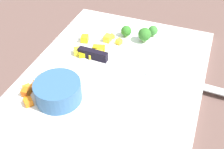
% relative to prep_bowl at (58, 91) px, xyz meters
% --- Properties ---
extents(ground_plane, '(4.00, 4.00, 0.00)m').
position_rel_prep_bowl_xyz_m(ground_plane, '(0.10, -0.08, -0.03)').
color(ground_plane, brown).
extents(cutting_board, '(0.53, 0.39, 0.01)m').
position_rel_prep_bowl_xyz_m(cutting_board, '(0.10, -0.08, -0.03)').
color(cutting_board, white).
rests_on(cutting_board, ground_plane).
extents(prep_bowl, '(0.09, 0.09, 0.04)m').
position_rel_prep_bowl_xyz_m(prep_bowl, '(0.00, 0.00, 0.00)').
color(prep_bowl, '#335D8D').
rests_on(prep_bowl, cutting_board).
extents(chef_knife, '(0.03, 0.37, 0.02)m').
position_rel_prep_bowl_xyz_m(chef_knife, '(0.14, -0.09, -0.01)').
color(chef_knife, silver).
rests_on(chef_knife, cutting_board).
extents(carrot_dice_0, '(0.02, 0.02, 0.01)m').
position_rel_prep_bowl_xyz_m(carrot_dice_0, '(-0.04, 0.05, -0.01)').
color(carrot_dice_0, orange).
rests_on(carrot_dice_0, cutting_board).
extents(carrot_dice_1, '(0.02, 0.02, 0.01)m').
position_rel_prep_bowl_xyz_m(carrot_dice_1, '(0.04, 0.07, -0.02)').
color(carrot_dice_1, orange).
rests_on(carrot_dice_1, cutting_board).
extents(carrot_dice_2, '(0.02, 0.02, 0.02)m').
position_rel_prep_bowl_xyz_m(carrot_dice_2, '(-0.02, 0.07, -0.01)').
color(carrot_dice_2, orange).
rests_on(carrot_dice_2, cutting_board).
extents(carrot_dice_3, '(0.02, 0.02, 0.01)m').
position_rel_prep_bowl_xyz_m(carrot_dice_3, '(0.06, 0.03, -0.01)').
color(carrot_dice_3, orange).
rests_on(carrot_dice_3, cutting_board).
extents(carrot_dice_4, '(0.01, 0.01, 0.01)m').
position_rel_prep_bowl_xyz_m(carrot_dice_4, '(-0.03, 0.06, -0.02)').
color(carrot_dice_4, orange).
rests_on(carrot_dice_4, cutting_board).
extents(carrot_dice_5, '(0.02, 0.02, 0.01)m').
position_rel_prep_bowl_xyz_m(carrot_dice_5, '(0.06, 0.01, -0.01)').
color(carrot_dice_5, orange).
rests_on(carrot_dice_5, cutting_board).
extents(carrot_dice_6, '(0.02, 0.02, 0.01)m').
position_rel_prep_bowl_xyz_m(carrot_dice_6, '(0.04, 0.05, -0.01)').
color(carrot_dice_6, orange).
rests_on(carrot_dice_6, cutting_board).
extents(carrot_dice_7, '(0.02, 0.02, 0.01)m').
position_rel_prep_bowl_xyz_m(carrot_dice_7, '(0.01, 0.06, -0.02)').
color(carrot_dice_7, orange).
rests_on(carrot_dice_7, cutting_board).
extents(carrot_dice_8, '(0.02, 0.01, 0.01)m').
position_rel_prep_bowl_xyz_m(carrot_dice_8, '(0.02, 0.07, -0.02)').
color(carrot_dice_8, orange).
rests_on(carrot_dice_8, cutting_board).
extents(carrot_dice_9, '(0.02, 0.02, 0.01)m').
position_rel_prep_bowl_xyz_m(carrot_dice_9, '(0.03, 0.06, -0.02)').
color(carrot_dice_9, orange).
rests_on(carrot_dice_9, cutting_board).
extents(carrot_dice_10, '(0.02, 0.02, 0.01)m').
position_rel_prep_bowl_xyz_m(carrot_dice_10, '(-0.00, 0.07, -0.02)').
color(carrot_dice_10, orange).
rests_on(carrot_dice_10, cutting_board).
extents(pepper_dice_0, '(0.02, 0.02, 0.02)m').
position_rel_prep_bowl_xyz_m(pepper_dice_0, '(0.23, -0.02, -0.01)').
color(pepper_dice_0, yellow).
rests_on(pepper_dice_0, cutting_board).
extents(pepper_dice_1, '(0.03, 0.03, 0.01)m').
position_rel_prep_bowl_xyz_m(pepper_dice_1, '(0.15, 0.03, -0.01)').
color(pepper_dice_1, yellow).
rests_on(pepper_dice_1, cutting_board).
extents(pepper_dice_2, '(0.02, 0.02, 0.01)m').
position_rel_prep_bowl_xyz_m(pepper_dice_2, '(0.14, 0.02, -0.01)').
color(pepper_dice_2, yellow).
rests_on(pepper_dice_2, cutting_board).
extents(pepper_dice_3, '(0.03, 0.03, 0.02)m').
position_rel_prep_bowl_xyz_m(pepper_dice_3, '(0.16, -0.02, -0.01)').
color(pepper_dice_3, yellow).
rests_on(pepper_dice_3, cutting_board).
extents(pepper_dice_4, '(0.02, 0.02, 0.01)m').
position_rel_prep_bowl_xyz_m(pepper_dice_4, '(0.24, -0.02, -0.02)').
color(pepper_dice_4, yellow).
rests_on(pepper_dice_4, cutting_board).
extents(pepper_dice_5, '(0.02, 0.02, 0.02)m').
position_rel_prep_bowl_xyz_m(pepper_dice_5, '(0.18, -0.01, -0.01)').
color(pepper_dice_5, yellow).
rests_on(pepper_dice_5, cutting_board).
extents(pepper_dice_6, '(0.02, 0.02, 0.01)m').
position_rel_prep_bowl_xyz_m(pepper_dice_6, '(0.23, -0.05, -0.01)').
color(pepper_dice_6, yellow).
rests_on(pepper_dice_6, cutting_board).
extents(pepper_dice_7, '(0.02, 0.02, 0.01)m').
position_rel_prep_bowl_xyz_m(pepper_dice_7, '(0.15, -0.01, -0.02)').
color(pepper_dice_7, yellow).
rests_on(pepper_dice_7, cutting_board).
extents(pepper_dice_8, '(0.02, 0.02, 0.02)m').
position_rel_prep_bowl_xyz_m(pepper_dice_8, '(0.18, -0.02, -0.01)').
color(pepper_dice_8, yellow).
rests_on(pepper_dice_8, cutting_board).
extents(pepper_dice_9, '(0.02, 0.02, 0.02)m').
position_rel_prep_bowl_xyz_m(pepper_dice_9, '(0.20, 0.04, -0.01)').
color(pepper_dice_9, yellow).
rests_on(pepper_dice_9, cutting_board).
extents(broccoli_floret_0, '(0.03, 0.03, 0.04)m').
position_rel_prep_bowl_xyz_m(broccoli_floret_0, '(0.26, -0.11, 0.00)').
color(broccoli_floret_0, '#8AAB6D').
rests_on(broccoli_floret_0, cutting_board).
extents(broccoli_floret_1, '(0.03, 0.03, 0.03)m').
position_rel_prep_bowl_xyz_m(broccoli_floret_1, '(0.27, -0.05, -0.01)').
color(broccoli_floret_1, '#8DB75B').
rests_on(broccoli_floret_1, cutting_board).
extents(broccoli_floret_2, '(0.03, 0.03, 0.03)m').
position_rel_prep_bowl_xyz_m(broccoli_floret_2, '(0.29, -0.12, -0.00)').
color(broccoli_floret_2, '#7FB858').
rests_on(broccoli_floret_2, cutting_board).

